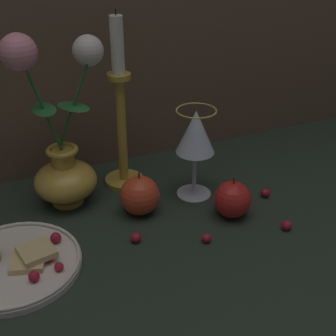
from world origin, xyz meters
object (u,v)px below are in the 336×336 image
(plate_with_pastries, at_px, (11,260))
(wine_glass, at_px, (196,135))
(vase, at_px, (62,149))
(candlestick, at_px, (121,120))
(apple_near_glass, at_px, (140,195))
(apple_beside_vase, at_px, (232,199))

(plate_with_pastries, relative_size, wine_glass, 1.18)
(vase, height_order, candlestick, candlestick)
(apple_near_glass, bearing_deg, wine_glass, 8.42)
(plate_with_pastries, height_order, candlestick, candlestick)
(plate_with_pastries, xyz_separation_m, apple_beside_vase, (0.38, -0.01, 0.02))
(wine_glass, xyz_separation_m, candlestick, (-0.11, 0.09, 0.01))
(apple_beside_vase, bearing_deg, vase, 147.83)
(candlestick, bearing_deg, wine_glass, -40.72)
(vase, distance_m, candlestick, 0.13)
(wine_glass, bearing_deg, vase, 162.74)
(vase, height_order, wine_glass, vase)
(vase, relative_size, wine_glass, 1.83)
(plate_with_pastries, bearing_deg, apple_beside_vase, -1.83)
(wine_glass, relative_size, apple_beside_vase, 2.21)
(vase, relative_size, candlestick, 0.95)
(candlestick, bearing_deg, apple_near_glass, -93.97)
(wine_glass, xyz_separation_m, apple_beside_vase, (0.03, -0.09, -0.09))
(vase, xyz_separation_m, apple_near_glass, (0.11, -0.09, -0.07))
(wine_glass, distance_m, candlestick, 0.15)
(apple_beside_vase, height_order, apple_near_glass, apple_near_glass)
(candlestick, xyz_separation_m, apple_near_glass, (-0.01, -0.11, -0.10))
(wine_glass, relative_size, apple_near_glass, 2.08)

